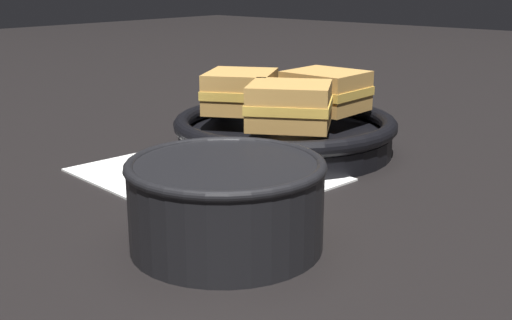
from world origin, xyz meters
TOP-DOWN VIEW (x-y plane):
  - ground_plane at (0.00, 0.00)m, footprint 4.00×4.00m
  - napkin at (-0.08, 0.02)m, footprint 0.25×0.22m
  - soup_bowl at (0.06, -0.10)m, footprint 0.15×0.15m
  - spoon at (-0.07, 0.04)m, footprint 0.16×0.06m
  - skillet at (-0.08, 0.15)m, footprint 0.25×0.35m
  - sandwich_near_left at (-0.04, 0.10)m, footprint 0.11×0.11m
  - sandwich_near_right at (-0.06, 0.20)m, footprint 0.09×0.08m
  - sandwich_far_left at (-0.13, 0.13)m, footprint 0.11×0.11m

SIDE VIEW (x-z plane):
  - ground_plane at x=0.00m, z-range 0.00..0.00m
  - napkin at x=-0.08m, z-range 0.00..0.00m
  - spoon at x=-0.07m, z-range 0.00..0.01m
  - skillet at x=-0.08m, z-range 0.00..0.04m
  - soup_bowl at x=0.06m, z-range 0.00..0.07m
  - sandwich_near_left at x=-0.04m, z-range 0.04..0.09m
  - sandwich_near_right at x=-0.06m, z-range 0.04..0.09m
  - sandwich_far_left at x=-0.13m, z-range 0.04..0.09m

